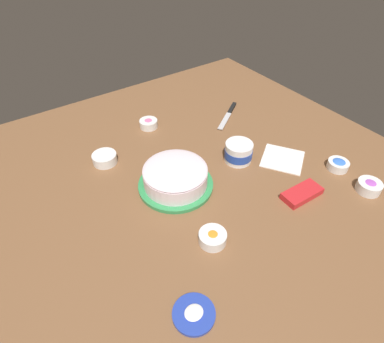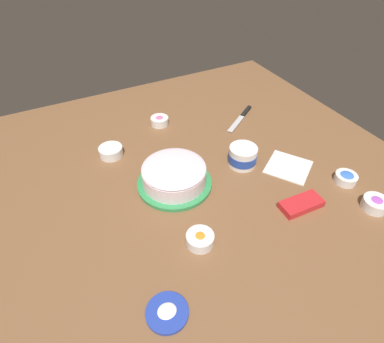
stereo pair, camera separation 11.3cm
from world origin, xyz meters
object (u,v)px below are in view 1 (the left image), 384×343
Objects in this scene: frosted_cake at (176,178)px; frosting_tub_lid at (194,314)px; sprinkle_bowl_orange at (213,237)px; candy_box_lower at (302,194)px; sprinkle_bowl_pink at (149,123)px; sprinkle_bowl_rainbow at (369,186)px; frosting_tub at (239,152)px; spreading_knife at (229,113)px; sprinkle_bowl_blue at (338,164)px; paper_napkin at (283,159)px; sprinkle_bowl_yellow at (105,158)px.

frosted_cake is 0.45m from frosting_tub_lid.
sprinkle_bowl_orange is 0.58× the size of candy_box_lower.
sprinkle_bowl_pink is at bearing -69.76° from candy_box_lower.
sprinkle_bowl_pink is at bearing -61.49° from sprinkle_bowl_rainbow.
spreading_knife is at bearing -124.06° from frosting_tub.
frosting_tub is 0.99× the size of frosting_tub_lid.
candy_box_lower is (-0.36, 0.02, -0.01)m from sprinkle_bowl_orange.
sprinkle_bowl_orange is (0.15, 0.64, 0.00)m from sprinkle_bowl_pink.
sprinkle_bowl_rainbow is at bearing -179.16° from frosting_tub_lid.
frosting_tub_lid is at bearing 10.87° from sprinkle_bowl_blue.
frosting_tub is 1.38× the size of sprinkle_bowl_blue.
sprinkle_bowl_blue is 0.20m from paper_napkin.
frosted_cake is at bearing -117.48° from frosting_tub_lid.
candy_box_lower is at bearing 5.53° from sprinkle_bowl_blue.
sprinkle_bowl_rainbow reaches higher than sprinkle_bowl_yellow.
spreading_knife is at bearing -135.01° from frosting_tub_lid.
spreading_knife is (-0.18, -0.27, -0.03)m from frosting_tub.
candy_box_lower is 0.95× the size of paper_napkin.
frosting_tub reaches higher than sprinkle_bowl_blue.
sprinkle_bowl_orange is 0.91× the size of sprinkle_bowl_yellow.
sprinkle_bowl_yellow reaches higher than frosting_tub_lid.
sprinkle_bowl_rainbow is at bearing 123.92° from frosting_tub.
sprinkle_bowl_pink is 0.65m from sprinkle_bowl_orange.
sprinkle_bowl_orange is at bearing -13.52° from sprinkle_bowl_rainbow.
spreading_knife is (-0.67, -0.67, -0.00)m from frosting_tub_lid.
candy_box_lower is (-0.53, -0.12, 0.01)m from frosting_tub_lid.
sprinkle_bowl_orange is at bearing -1.52° from candy_box_lower.
sprinkle_bowl_yellow is at bearing -60.96° from frosted_cake.
paper_napkin is at bearing 122.20° from sprinkle_bowl_pink.
frosted_cake reaches higher than sprinkle_bowl_rainbow.
frosting_tub reaches higher than sprinkle_bowl_pink.
sprinkle_bowl_blue is 0.98× the size of sprinkle_bowl_pink.
frosting_tub reaches higher than paper_napkin.
spreading_knife is at bearing -101.64° from candy_box_lower.
frosting_tub is 0.18m from paper_napkin.
frosting_tub is at bearing 146.70° from sprinkle_bowl_yellow.
frosting_tub is at bearing -141.74° from sprinkle_bowl_orange.
frosting_tub_lid is at bearing 39.19° from frosting_tub.
sprinkle_bowl_pink is at bearing -155.59° from sprinkle_bowl_yellow.
sprinkle_bowl_rainbow is at bearing 96.24° from spreading_knife.
spreading_knife is at bearing -83.76° from sprinkle_bowl_rainbow.
sprinkle_bowl_orange is (-0.17, -0.15, 0.01)m from frosting_tub_lid.
sprinkle_bowl_pink is 0.55× the size of candy_box_lower.
sprinkle_bowl_blue reaches higher than frosting_tub_lid.
sprinkle_bowl_blue is at bearing 179.71° from sprinkle_bowl_orange.
paper_napkin is (-0.31, 0.49, -0.02)m from sprinkle_bowl_pink.
sprinkle_bowl_yellow reaches higher than spreading_knife.
paper_napkin is at bearing -116.14° from candy_box_lower.
paper_napkin is at bearing 146.25° from frosting_tub.
sprinkle_bowl_orange is 0.48m from paper_napkin.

